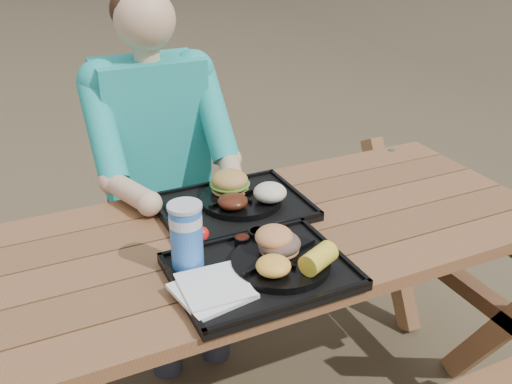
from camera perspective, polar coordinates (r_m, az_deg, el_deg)
name	(u,v)px	position (r m, az deg, el deg)	size (l,w,h in m)	color
picnic_table	(256,331)	(1.91, 0.00, -13.70)	(1.80, 1.49, 0.75)	#999999
tray_near	(261,273)	(1.49, 0.49, -8.07)	(0.45, 0.35, 0.02)	black
tray_far	(234,208)	(1.79, -2.26, -1.63)	(0.45, 0.35, 0.02)	black
plate_near	(281,262)	(1.50, 2.49, -7.02)	(0.26, 0.26, 0.02)	black
plate_far	(241,199)	(1.80, -1.52, -0.74)	(0.26, 0.26, 0.02)	black
napkin_stack	(212,290)	(1.40, -4.43, -9.72)	(0.17, 0.17, 0.02)	white
soda_cup	(186,237)	(1.47, -6.97, -4.52)	(0.08, 0.08, 0.17)	blue
condiment_bbq	(242,241)	(1.58, -1.38, -4.91)	(0.04, 0.04, 0.03)	black
condiment_mustard	(258,235)	(1.60, 0.23, -4.37)	(0.06, 0.06, 0.03)	yellow
sandwich	(280,233)	(1.49, 2.37, -4.13)	(0.11, 0.11, 0.11)	#DB894D
mac_cheese	(273,266)	(1.42, 1.76, -7.39)	(0.09, 0.09, 0.04)	#FFBD43
corn_cob	(318,258)	(1.45, 6.26, -6.61)	(0.10, 0.10, 0.06)	yellow
cutlery_far	(177,213)	(1.75, -7.88, -2.11)	(0.03, 0.15, 0.01)	black
burger	(230,176)	(1.81, -2.65, 1.62)	(0.12, 0.12, 0.11)	#BD8C43
baked_beans	(233,201)	(1.72, -2.34, -0.94)	(0.09, 0.09, 0.04)	#481C0E
potato_salad	(270,192)	(1.76, 1.41, -0.04)	(0.10, 0.10, 0.06)	#EDE4C9
diner	(158,186)	(2.24, -9.76, 0.60)	(0.48, 0.84, 1.28)	#1A87B9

